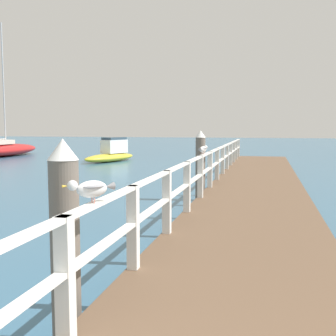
{
  "coord_description": "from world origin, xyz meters",
  "views": [
    {
      "loc": [
        0.26,
        -0.32,
        2.13
      ],
      "look_at": [
        -1.78,
        8.27,
        1.24
      ],
      "focal_mm": 44.33,
      "sensor_mm": 36.0,
      "label": 1
    }
  ],
  "objects_px": {
    "seagull_foreground": "(91,188)",
    "boat_2": "(111,154)",
    "dock_piling_far": "(200,165)",
    "boat_4": "(2,149)",
    "seagull_background": "(203,149)",
    "dock_piling_near": "(65,244)"
  },
  "relations": [
    {
      "from": "dock_piling_far",
      "to": "seagull_foreground",
      "type": "relative_size",
      "value": 5.25
    },
    {
      "from": "boat_4",
      "to": "boat_2",
      "type": "bearing_deg",
      "value": -14.57
    },
    {
      "from": "boat_2",
      "to": "boat_4",
      "type": "distance_m",
      "value": 9.58
    },
    {
      "from": "dock_piling_far",
      "to": "seagull_foreground",
      "type": "bearing_deg",
      "value": -87.46
    },
    {
      "from": "seagull_background",
      "to": "boat_2",
      "type": "bearing_deg",
      "value": 131.73
    },
    {
      "from": "boat_4",
      "to": "seagull_foreground",
      "type": "bearing_deg",
      "value": -53.31
    },
    {
      "from": "dock_piling_far",
      "to": "boat_4",
      "type": "relative_size",
      "value": 0.21
    },
    {
      "from": "seagull_foreground",
      "to": "seagull_background",
      "type": "distance_m",
      "value": 6.41
    },
    {
      "from": "seagull_foreground",
      "to": "boat_4",
      "type": "xyz_separation_m",
      "value": [
        -17.02,
        22.9,
        -1.1
      ]
    },
    {
      "from": "seagull_background",
      "to": "boat_4",
      "type": "distance_m",
      "value": 23.73
    },
    {
      "from": "dock_piling_near",
      "to": "boat_4",
      "type": "relative_size",
      "value": 0.21
    },
    {
      "from": "boat_4",
      "to": "seagull_background",
      "type": "bearing_deg",
      "value": -44.0
    },
    {
      "from": "dock_piling_far",
      "to": "seagull_background",
      "type": "distance_m",
      "value": 2.16
    },
    {
      "from": "seagull_background",
      "to": "boat_2",
      "type": "xyz_separation_m",
      "value": [
        -7.76,
        14.06,
        -1.11
      ]
    },
    {
      "from": "dock_piling_near",
      "to": "seagull_foreground",
      "type": "height_order",
      "value": "dock_piling_near"
    },
    {
      "from": "seagull_foreground",
      "to": "boat_2",
      "type": "height_order",
      "value": "seagull_foreground"
    },
    {
      "from": "seagull_foreground",
      "to": "boat_2",
      "type": "xyz_separation_m",
      "value": [
        -7.75,
        20.47,
        -1.11
      ]
    },
    {
      "from": "dock_piling_near",
      "to": "boat_4",
      "type": "xyz_separation_m",
      "value": [
        -16.65,
        22.67,
        -0.52
      ]
    },
    {
      "from": "dock_piling_near",
      "to": "boat_2",
      "type": "height_order",
      "value": "dock_piling_near"
    },
    {
      "from": "seagull_foreground",
      "to": "boat_2",
      "type": "relative_size",
      "value": 0.09
    },
    {
      "from": "dock_piling_near",
      "to": "seagull_background",
      "type": "xyz_separation_m",
      "value": [
        0.38,
        6.19,
        0.58
      ]
    },
    {
      "from": "seagull_background",
      "to": "boat_4",
      "type": "relative_size",
      "value": 0.05
    }
  ]
}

